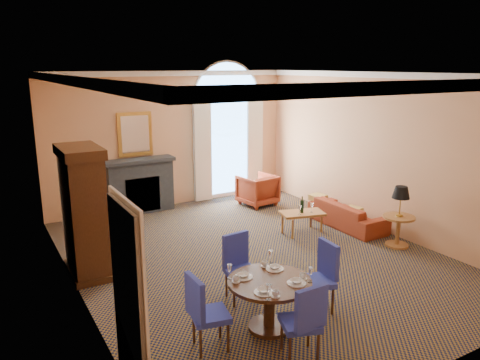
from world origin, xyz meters
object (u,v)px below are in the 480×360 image
coffee_table (303,213)px  armchair (257,190)px  armoire (84,214)px  side_table (400,210)px  dining_table (269,292)px  sofa (347,214)px

coffee_table → armchair: bearing=98.4°
armoire → side_table: (5.32, -1.71, -0.30)m
dining_table → armchair: bearing=59.4°
armchair → coffee_table: bearing=74.8°
sofa → side_table: (0.05, -1.32, 0.45)m
coffee_table → side_table: (1.12, -1.47, 0.30)m
armoire → sofa: (5.27, -0.39, -0.75)m
armoire → armchair: (4.47, 1.90, -0.65)m
armoire → sofa: size_ratio=1.17×
dining_table → armchair: size_ratio=1.32×
armchair → side_table: (0.85, -3.61, 0.34)m
dining_table → coffee_table: 3.68m
armoire → armchair: size_ratio=2.58×
coffee_table → sofa: bearing=7.3°
armoire → side_table: 5.60m
side_table → armchair: bearing=103.3°
armchair → side_table: 3.72m
coffee_table → dining_table: bearing=-118.7°
dining_table → sofa: size_ratio=0.60×
side_table → dining_table: bearing=-162.3°
sofa → coffee_table: coffee_table is taller
dining_table → coffee_table: size_ratio=1.13×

